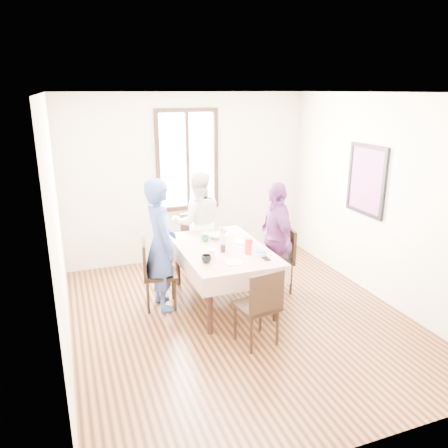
{
  "coord_description": "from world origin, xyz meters",
  "views": [
    {
      "loc": [
        -1.9,
        -4.52,
        2.73
      ],
      "look_at": [
        -0.04,
        0.45,
        1.1
      ],
      "focal_mm": 35.14,
      "sensor_mm": 36.0,
      "label": 1
    }
  ],
  "objects_px": {
    "chair_far": "(198,244)",
    "person_right": "(275,238)",
    "dining_table": "(223,275)",
    "chair_near": "(257,305)",
    "chair_left": "(160,274)",
    "person_far": "(198,223)",
    "chair_right": "(276,260)",
    "person_left": "(160,245)"
  },
  "relations": [
    {
      "from": "chair_far",
      "to": "chair_near",
      "type": "xyz_separation_m",
      "value": [
        0.0,
        -2.15,
        0.0
      ]
    },
    {
      "from": "dining_table",
      "to": "chair_far",
      "type": "bearing_deg",
      "value": 90.0
    },
    {
      "from": "person_far",
      "to": "dining_table",
      "type": "bearing_deg",
      "value": 99.17
    },
    {
      "from": "chair_far",
      "to": "person_left",
      "type": "distance_m",
      "value": 1.28
    },
    {
      "from": "chair_near",
      "to": "person_far",
      "type": "bearing_deg",
      "value": 81.13
    },
    {
      "from": "chair_far",
      "to": "person_right",
      "type": "xyz_separation_m",
      "value": [
        0.79,
        -1.03,
        0.33
      ]
    },
    {
      "from": "chair_far",
      "to": "person_left",
      "type": "relative_size",
      "value": 0.53
    },
    {
      "from": "chair_right",
      "to": "person_right",
      "type": "height_order",
      "value": "person_right"
    },
    {
      "from": "chair_near",
      "to": "person_left",
      "type": "xyz_separation_m",
      "value": [
        -0.79,
        1.22,
        0.4
      ]
    },
    {
      "from": "chair_left",
      "to": "person_far",
      "type": "relative_size",
      "value": 0.57
    },
    {
      "from": "dining_table",
      "to": "chair_near",
      "type": "distance_m",
      "value": 1.08
    },
    {
      "from": "person_left",
      "to": "chair_left",
      "type": "bearing_deg",
      "value": 85.0
    },
    {
      "from": "chair_right",
      "to": "person_right",
      "type": "xyz_separation_m",
      "value": [
        -0.02,
        -0.0,
        0.33
      ]
    },
    {
      "from": "person_far",
      "to": "person_right",
      "type": "bearing_deg",
      "value": 137.15
    },
    {
      "from": "chair_far",
      "to": "person_far",
      "type": "height_order",
      "value": "person_far"
    },
    {
      "from": "chair_left",
      "to": "person_far",
      "type": "height_order",
      "value": "person_far"
    },
    {
      "from": "chair_left",
      "to": "chair_far",
      "type": "distance_m",
      "value": 1.23
    },
    {
      "from": "chair_near",
      "to": "chair_right",
      "type": "bearing_deg",
      "value": 45.43
    },
    {
      "from": "dining_table",
      "to": "person_left",
      "type": "distance_m",
      "value": 0.93
    },
    {
      "from": "chair_near",
      "to": "person_right",
      "type": "relative_size",
      "value": 0.58
    },
    {
      "from": "dining_table",
      "to": "person_far",
      "type": "xyz_separation_m",
      "value": [
        -0.0,
        1.05,
        0.42
      ]
    },
    {
      "from": "chair_far",
      "to": "person_far",
      "type": "relative_size",
      "value": 0.57
    },
    {
      "from": "chair_left",
      "to": "chair_right",
      "type": "xyz_separation_m",
      "value": [
        1.61,
        -0.1,
        0.0
      ]
    },
    {
      "from": "person_left",
      "to": "person_far",
      "type": "distance_m",
      "value": 1.2
    },
    {
      "from": "chair_near",
      "to": "dining_table",
      "type": "bearing_deg",
      "value": 81.13
    },
    {
      "from": "chair_near",
      "to": "chair_left",
      "type": "bearing_deg",
      "value": 114.59
    },
    {
      "from": "dining_table",
      "to": "person_right",
      "type": "relative_size",
      "value": 1.0
    },
    {
      "from": "chair_left",
      "to": "chair_far",
      "type": "relative_size",
      "value": 1.0
    },
    {
      "from": "chair_right",
      "to": "person_left",
      "type": "xyz_separation_m",
      "value": [
        -1.59,
        0.1,
        0.4
      ]
    },
    {
      "from": "dining_table",
      "to": "person_far",
      "type": "distance_m",
      "value": 1.14
    },
    {
      "from": "dining_table",
      "to": "person_far",
      "type": "bearing_deg",
      "value": 90.0
    },
    {
      "from": "chair_right",
      "to": "chair_near",
      "type": "height_order",
      "value": "same"
    },
    {
      "from": "chair_near",
      "to": "person_right",
      "type": "bearing_deg",
      "value": 46.16
    },
    {
      "from": "dining_table",
      "to": "chair_right",
      "type": "height_order",
      "value": "chair_right"
    },
    {
      "from": "chair_right",
      "to": "person_left",
      "type": "bearing_deg",
      "value": 92.92
    },
    {
      "from": "chair_near",
      "to": "person_right",
      "type": "xyz_separation_m",
      "value": [
        0.79,
        1.12,
        0.33
      ]
    },
    {
      "from": "person_left",
      "to": "person_right",
      "type": "height_order",
      "value": "person_left"
    },
    {
      "from": "dining_table",
      "to": "chair_right",
      "type": "relative_size",
      "value": 1.72
    },
    {
      "from": "chair_near",
      "to": "chair_far",
      "type": "bearing_deg",
      "value": 81.13
    },
    {
      "from": "chair_far",
      "to": "person_right",
      "type": "bearing_deg",
      "value": 121.91
    },
    {
      "from": "chair_left",
      "to": "person_right",
      "type": "xyz_separation_m",
      "value": [
        1.59,
        -0.1,
        0.33
      ]
    },
    {
      "from": "chair_right",
      "to": "dining_table",
      "type": "bearing_deg",
      "value": 99.89
    }
  ]
}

